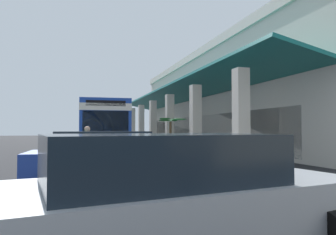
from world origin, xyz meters
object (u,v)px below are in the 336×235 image
Objects in this scene: parked_sedan_blue at (109,157)px; transit_bus at (102,124)px; pedestrian at (87,145)px; parked_sedan_silver at (170,197)px; potted_palm at (171,142)px.

transit_bus is at bearing 176.16° from parked_sedan_blue.
transit_bus is 8.97m from pedestrian.
pedestrian reaches higher than parked_sedan_silver.
potted_palm is (-16.04, 4.95, -0.09)m from parked_sedan_silver.
parked_sedan_silver is (17.69, -0.68, -1.10)m from transit_bus.
parked_sedan_silver is 2.00× the size of potted_palm.
transit_bus is at bearing 171.73° from pedestrian.
transit_bus is at bearing 177.80° from parked_sedan_silver.
pedestrian is at bearing -172.60° from parked_sedan_blue.
potted_palm is at bearing 142.24° from pedestrian.
transit_bus is 4.90× the size of potted_palm.
parked_sedan_blue is (12.33, -0.83, -1.10)m from transit_bus.
potted_palm is at bearing 162.84° from parked_sedan_silver.
parked_sedan_silver is 8.89m from pedestrian.
potted_palm reaches higher than parked_sedan_silver.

